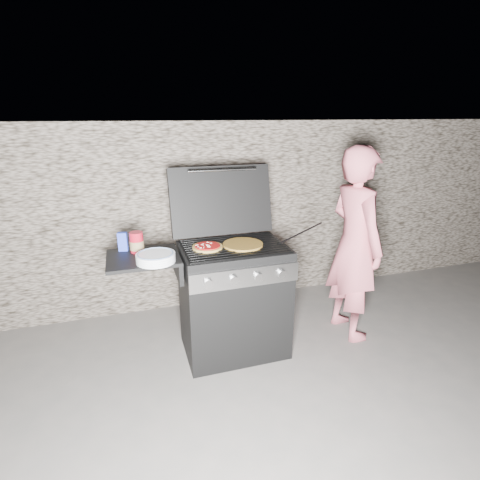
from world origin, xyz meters
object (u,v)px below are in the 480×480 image
object	(u,v)px
gas_grill	(203,304)
sauce_jar	(137,242)
pizza_topped	(207,246)
person	(355,245)

from	to	relation	value
gas_grill	sauce_jar	size ratio (longest dim) A/B	8.90
pizza_topped	person	bearing A→B (deg)	-1.68
gas_grill	pizza_topped	bearing A→B (deg)	4.31
pizza_topped	sauce_jar	world-z (taller)	sauce_jar
gas_grill	person	world-z (taller)	person
gas_grill	person	xyz separation A→B (m)	(1.30, -0.03, 0.36)
pizza_topped	person	size ratio (longest dim) A/B	0.14
gas_grill	pizza_topped	size ratio (longest dim) A/B	5.96
sauce_jar	pizza_topped	bearing A→B (deg)	-11.09
pizza_topped	person	distance (m)	1.26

